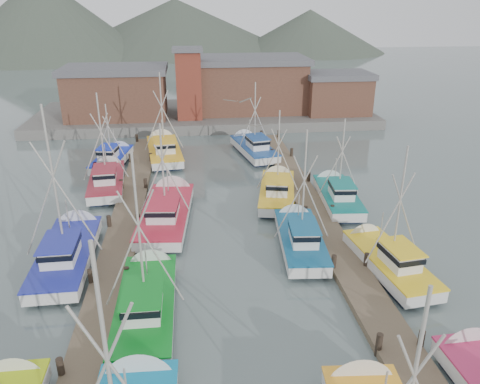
{
  "coord_description": "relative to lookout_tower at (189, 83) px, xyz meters",
  "views": [
    {
      "loc": [
        -2.15,
        -25.12,
        15.19
      ],
      "look_at": [
        1.19,
        4.91,
        2.6
      ],
      "focal_mm": 35.0,
      "sensor_mm": 36.0,
      "label": 1
    }
  ],
  "objects": [
    {
      "name": "boat_5",
      "position": [
        6.73,
        -31.55,
        -4.87
      ],
      "size": [
        3.47,
        8.52,
        8.74
      ],
      "rotation": [
        0.0,
        0.0,
        -0.08
      ],
      "color": "black",
      "rests_on": "ground"
    },
    {
      "name": "boat_6",
      "position": [
        -7.92,
        -31.78,
        -4.86
      ],
      "size": [
        4.4,
        9.62,
        10.84
      ],
      "rotation": [
        0.0,
        0.0,
        0.02
      ],
      "color": "black",
      "rests_on": "ground"
    },
    {
      "name": "boat_9",
      "position": [
        6.77,
        -23.44,
        -4.87
      ],
      "size": [
        4.28,
        8.88,
        8.1
      ],
      "rotation": [
        0.0,
        0.0,
        -0.21
      ],
      "color": "black",
      "rests_on": "ground"
    },
    {
      "name": "ground",
      "position": [
        2.0,
        -33.0,
        -5.55
      ],
      "size": [
        260.0,
        260.0,
        0.0
      ],
      "primitive_type": "plane",
      "color": "#546564",
      "rests_on": "ground"
    },
    {
      "name": "boat_11",
      "position": [
        11.29,
        -24.87,
        -4.87
      ],
      "size": [
        3.18,
        8.38,
        7.63
      ],
      "rotation": [
        0.0,
        0.0,
        -0.08
      ],
      "color": "black",
      "rests_on": "ground"
    },
    {
      "name": "dock_right",
      "position": [
        9.0,
        -28.96,
        -5.34
      ],
      "size": [
        2.3,
        46.0,
        1.5
      ],
      "color": "brown",
      "rests_on": "ground"
    },
    {
      "name": "boat_12",
      "position": [
        -2.86,
        -11.39,
        -4.87
      ],
      "size": [
        4.13,
        10.08,
        9.52
      ],
      "rotation": [
        0.0,
        0.0,
        0.11
      ],
      "color": "black",
      "rests_on": "ground"
    },
    {
      "name": "gull_far",
      "position": [
        4.51,
        -27.29,
        1.58
      ],
      "size": [
        1.55,
        0.65,
        0.24
      ],
      "rotation": [
        0.0,
        0.0,
        -0.25
      ],
      "color": "gray",
      "rests_on": "ground"
    },
    {
      "name": "quay",
      "position": [
        2.0,
        4.0,
        -4.95
      ],
      "size": [
        44.0,
        16.0,
        1.2
      ],
      "primitive_type": "cube",
      "color": "slate",
      "rests_on": "ground"
    },
    {
      "name": "distant_hills",
      "position": [
        -10.76,
        89.59,
        -5.55
      ],
      "size": [
        175.0,
        140.0,
        42.0
      ],
      "color": "#434C3F",
      "rests_on": "ground"
    },
    {
      "name": "boat_8",
      "position": [
        -2.03,
        -26.51,
        -4.87
      ],
      "size": [
        4.15,
        10.52,
        8.41
      ],
      "rotation": [
        0.0,
        0.0,
        -0.09
      ],
      "color": "black",
      "rests_on": "ground"
    },
    {
      "name": "lookout_tower",
      "position": [
        0.0,
        0.0,
        0.0
      ],
      "size": [
        3.6,
        3.6,
        8.5
      ],
      "color": "maroon",
      "rests_on": "quay"
    },
    {
      "name": "boat_4",
      "position": [
        -2.71,
        -37.47,
        -4.87
      ],
      "size": [
        3.88,
        9.12,
        9.71
      ],
      "rotation": [
        0.0,
        0.0,
        -0.0
      ],
      "color": "black",
      "rests_on": "ground"
    },
    {
      "name": "boat_7",
      "position": [
        11.23,
        -34.91,
        -4.87
      ],
      "size": [
        3.49,
        8.33,
        8.6
      ],
      "rotation": [
        0.0,
        0.0,
        0.13
      ],
      "color": "black",
      "rests_on": "ground"
    },
    {
      "name": "boat_14",
      "position": [
        -7.67,
        -13.58,
        -4.88
      ],
      "size": [
        3.51,
        8.01,
        6.7
      ],
      "rotation": [
        0.0,
        0.0,
        -0.16
      ],
      "color": "black",
      "rests_on": "ground"
    },
    {
      "name": "shed_center",
      "position": [
        8.0,
        4.0,
        -0.86
      ],
      "size": [
        14.84,
        9.54,
        6.9
      ],
      "color": "brown",
      "rests_on": "quay"
    },
    {
      "name": "boat_13",
      "position": [
        6.34,
        -11.57,
        -4.87
      ],
      "size": [
        4.33,
        9.25,
        8.29
      ],
      "rotation": [
        0.0,
        0.0,
        0.19
      ],
      "color": "black",
      "rests_on": "ground"
    },
    {
      "name": "dock_left",
      "position": [
        -5.0,
        -28.96,
        -5.34
      ],
      "size": [
        2.3,
        46.0,
        1.5
      ],
      "color": "brown",
      "rests_on": "ground"
    },
    {
      "name": "boat_10",
      "position": [
        -7.39,
        -19.43,
        -4.87
      ],
      "size": [
        3.69,
        9.09,
        9.01
      ],
      "rotation": [
        0.0,
        0.0,
        0.09
      ],
      "color": "black",
      "rests_on": "ground"
    },
    {
      "name": "shed_right",
      "position": [
        19.0,
        1.0,
        -1.71
      ],
      "size": [
        8.48,
        6.36,
        5.2
      ],
      "color": "brown",
      "rests_on": "quay"
    },
    {
      "name": "shed_left",
      "position": [
        -9.0,
        2.0,
        -1.21
      ],
      "size": [
        12.72,
        8.48,
        6.2
      ],
      "color": "brown",
      "rests_on": "quay"
    },
    {
      "name": "gull_near",
      "position": [
        2.39,
        -34.23,
        4.73
      ],
      "size": [
        1.52,
        0.66,
        0.24
      ],
      "rotation": [
        0.0,
        0.0,
        0.46
      ],
      "color": "gray",
      "rests_on": "ground"
    }
  ]
}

